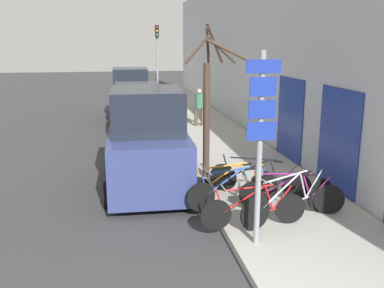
{
  "coord_description": "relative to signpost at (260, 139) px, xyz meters",
  "views": [
    {
      "loc": [
        -0.93,
        -3.54,
        3.68
      ],
      "look_at": [
        0.69,
        5.71,
        1.42
      ],
      "focal_mm": 40.0,
      "sensor_mm": 36.0,
      "label": 1
    }
  ],
  "objects": [
    {
      "name": "bicycle_5",
      "position": [
        0.82,
        2.34,
        -1.52
      ],
      "size": [
        2.06,
        1.33,
        0.92
      ],
      "rotation": [
        0.0,
        0.0,
        1.0
      ],
      "color": "black",
      "rests_on": "sidewalk_curb"
    },
    {
      "name": "bicycle_1",
      "position": [
        0.98,
        0.88,
        -1.5
      ],
      "size": [
        2.34,
        1.01,
        0.98
      ],
      "rotation": [
        0.0,
        0.0,
        1.97
      ],
      "color": "black",
      "rests_on": "sidewalk_curb"
    },
    {
      "name": "parked_car_2",
      "position": [
        -1.7,
        14.25,
        -0.97
      ],
      "size": [
        2.07,
        4.26,
        2.43
      ],
      "rotation": [
        0.0,
        0.0,
        -0.02
      ],
      "color": "#144728",
      "rests_on": "ground"
    },
    {
      "name": "building_facade",
      "position": [
        2.92,
        10.71,
        1.17
      ],
      "size": [
        0.23,
        32.0,
        6.5
      ],
      "color": "#B2B7C1",
      "rests_on": "ground"
    },
    {
      "name": "street_tree",
      "position": [
        -0.04,
        3.99,
        0.01
      ],
      "size": [
        1.75,
        1.13,
        3.98
      ],
      "color": "#3D2D23",
      "rests_on": "sidewalk_curb"
    },
    {
      "name": "parked_car_1",
      "position": [
        -1.61,
        9.27,
        -1.08
      ],
      "size": [
        2.03,
        4.27,
        2.15
      ],
      "rotation": [
        0.0,
        0.0,
        0.01
      ],
      "color": "silver",
      "rests_on": "ground"
    },
    {
      "name": "traffic_light",
      "position": [
        -0.14,
        16.8,
        0.97
      ],
      "size": [
        0.2,
        0.3,
        4.5
      ],
      "color": "gray",
      "rests_on": "sidewalk_curb"
    },
    {
      "name": "sidewalk_curb",
      "position": [
        1.18,
        10.8,
        -1.99
      ],
      "size": [
        3.2,
        32.0,
        0.15
      ],
      "color": "#9E9B93",
      "rests_on": "ground"
    },
    {
      "name": "bicycle_0",
      "position": [
        0.17,
        0.68,
        -1.55
      ],
      "size": [
        2.14,
        0.44,
        0.85
      ],
      "rotation": [
        0.0,
        0.0,
        1.61
      ],
      "color": "black",
      "rests_on": "sidewalk_curb"
    },
    {
      "name": "pedestrian_near",
      "position": [
        1.06,
        10.96,
        -1.0
      ],
      "size": [
        0.41,
        0.35,
        1.58
      ],
      "rotation": [
        0.0,
        0.0,
        -0.06
      ],
      "color": "#4C3D2D",
      "rests_on": "sidewalk_curb"
    },
    {
      "name": "parked_car_0",
      "position": [
        -1.65,
        3.77,
        -0.92
      ],
      "size": [
        2.2,
        4.16,
        2.56
      ],
      "rotation": [
        0.0,
        0.0,
        -0.03
      ],
      "color": "navy",
      "rests_on": "ground"
    },
    {
      "name": "bicycle_3",
      "position": [
        0.05,
        1.76,
        -1.54
      ],
      "size": [
        2.13,
        0.5,
        0.88
      ],
      "rotation": [
        0.0,
        0.0,
        1.73
      ],
      "color": "black",
      "rests_on": "sidewalk_curb"
    },
    {
      "name": "bicycle_2",
      "position": [
        1.17,
        1.26,
        -1.54
      ],
      "size": [
        2.09,
        0.75,
        0.88
      ],
      "rotation": [
        0.0,
        0.0,
        1.26
      ],
      "color": "black",
      "rests_on": "sidewalk_curb"
    },
    {
      "name": "signpost",
      "position": [
        0.0,
        0.0,
        0.0
      ],
      "size": [
        0.59,
        0.12,
        3.4
      ],
      "color": "gray",
      "rests_on": "sidewalk_curb"
    },
    {
      "name": "ground_plane",
      "position": [
        -1.42,
        8.0,
        -2.06
      ],
      "size": [
        80.0,
        80.0,
        0.0
      ],
      "primitive_type": "plane",
      "color": "#333335"
    },
    {
      "name": "bicycle_4",
      "position": [
        0.06,
        2.07,
        -1.53
      ],
      "size": [
        2.21,
        0.44,
        0.89
      ],
      "rotation": [
        0.0,
        0.0,
        1.67
      ],
      "color": "black",
      "rests_on": "sidewalk_curb"
    }
  ]
}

